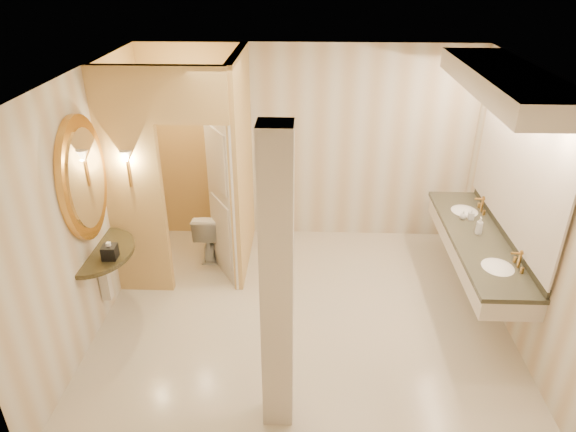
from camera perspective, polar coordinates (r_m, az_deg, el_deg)
floor at (r=5.95m, az=1.73°, el=-11.15°), size 4.50×4.50×0.00m
ceiling at (r=4.77m, az=2.19°, el=15.16°), size 4.50×4.50×0.00m
wall_back at (r=7.06m, az=2.08°, el=7.87°), size 4.50×0.02×2.70m
wall_front at (r=3.55m, az=1.63°, el=-14.20°), size 4.50×0.02×2.70m
wall_left at (r=5.69m, az=-21.37°, el=0.89°), size 0.02×4.00×2.70m
wall_right at (r=5.68m, az=25.25°, el=0.07°), size 0.02×4.00×2.70m
toilet_closet at (r=6.19m, az=-8.52°, el=5.04°), size 1.50×1.55×2.70m
wall_sconce at (r=5.79m, az=-17.50°, el=6.14°), size 0.14×0.14×0.42m
vanity at (r=5.81m, az=21.98°, el=4.37°), size 0.75×2.52×2.09m
console_shelf at (r=5.63m, az=-21.23°, el=0.55°), size 0.99×0.99×1.95m
pillar at (r=4.04m, az=-1.23°, el=-8.27°), size 0.25×0.25×2.70m
tissue_box at (r=5.60m, az=-19.18°, el=-3.80°), size 0.15×0.15×0.15m
toilet at (r=6.97m, az=-8.50°, el=-1.87°), size 0.40×0.68×0.68m
soap_bottle_a at (r=6.43m, az=19.70°, el=0.17°), size 0.06×0.06×0.13m
soap_bottle_b at (r=6.41m, az=18.90°, el=0.10°), size 0.10×0.10×0.10m
soap_bottle_c at (r=6.12m, az=20.51°, el=-0.99°), size 0.09×0.09×0.21m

